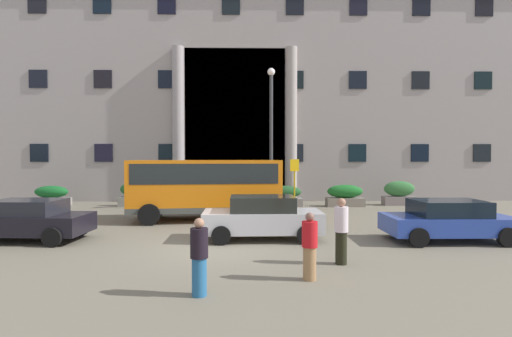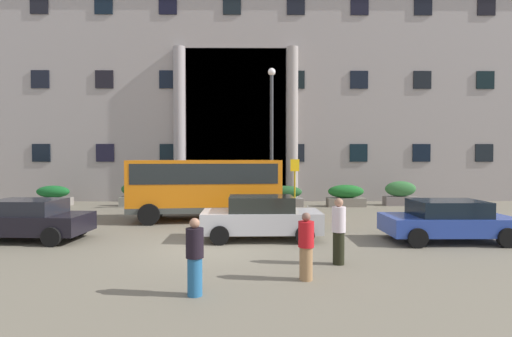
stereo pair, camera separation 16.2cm
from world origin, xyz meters
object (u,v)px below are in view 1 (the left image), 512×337
Objects in this scene: hedge_planter_west at (399,193)px; parked_hatchback_near at (448,220)px; hedge_planter_far_west at (51,196)px; parked_estate_mid at (28,220)px; pedestrian_man_red_shirt at (199,257)px; hedge_planter_entrance_left at (138,194)px; parked_coupe_end at (262,217)px; hedge_planter_far_east at (285,196)px; scooter_by_planter at (292,217)px; pedestrian_man_crossing at (341,231)px; pedestrian_woman_with_bag at (310,246)px; bus_stop_sign at (294,180)px; orange_minibus at (206,184)px; hedge_planter_east at (345,196)px; lamppost_plaza_centre at (271,128)px; motorcycle_far_end at (11,217)px.

parked_hatchback_near is at bearing -102.56° from hedge_planter_west.
parked_estate_mid is at bearing -67.17° from hedge_planter_far_west.
parked_estate_mid is at bearing 103.39° from pedestrian_man_red_shirt.
hedge_planter_entrance_left is 0.52× the size of parked_coupe_end.
hedge_planter_far_east is 7.21m from scooter_by_planter.
pedestrian_man_crossing is 1.12× the size of pedestrian_woman_with_bag.
hedge_planter_far_east is at bearing 115.66° from parked_hatchback_near.
bus_stop_sign reaches higher than hedge_planter_entrance_left.
hedge_planter_far_west is 0.49× the size of parked_hatchback_near.
orange_minibus is 9.44m from pedestrian_woman_with_bag.
parked_estate_mid reaches higher than scooter_by_planter.
pedestrian_man_crossing is (-6.48, -12.75, 0.19)m from hedge_planter_west.
orange_minibus is at bearing 169.20° from pedestrian_man_crossing.
pedestrian_man_red_shirt is (10.50, -15.02, 0.22)m from hedge_planter_far_west.
orange_minibus is 3.93× the size of pedestrian_man_crossing.
orange_minibus is at bearing -147.74° from hedge_planter_east.
lamppost_plaza_centre reaches higher than hedge_planter_entrance_left.
hedge_planter_far_east is 0.97× the size of scooter_by_planter.
lamppost_plaza_centre is at bearing 44.64° from parked_estate_mid.
hedge_planter_far_east is at bearing 44.34° from orange_minibus.
parked_coupe_end is 2.57× the size of pedestrian_man_red_shirt.
scooter_by_planter is at bearing 33.39° from pedestrian_man_red_shirt.
hedge_planter_far_east is 3.47m from hedge_planter_east.
lamppost_plaza_centre is (12.69, -2.10, 3.83)m from hedge_planter_far_west.
hedge_planter_west is (3.36, 0.54, 0.09)m from hedge_planter_east.
parked_estate_mid reaches higher than parked_hatchback_near.
hedge_planter_far_east is 0.97× the size of motorcycle_far_end.
lamppost_plaza_centre is at bearing 38.86° from orange_minibus.
pedestrian_woman_with_bag reaches higher than hedge_planter_far_east.
hedge_planter_far_west is at bearing -173.51° from pedestrian_man_crossing.
pedestrian_woman_with_bag is at bearing -22.96° from parked_estate_mid.
pedestrian_man_red_shirt is at bearing -106.11° from parked_coupe_end.
pedestrian_man_crossing is 1.68m from pedestrian_woman_with_bag.
bus_stop_sign is at bearing -48.51° from lamppost_plaza_centre.
motorcycle_far_end is (-11.46, -6.98, -0.11)m from hedge_planter_far_east.
bus_stop_sign is at bearing 139.72° from pedestrian_man_crossing.
lamppost_plaza_centre is (-0.20, 11.93, 3.62)m from pedestrian_woman_with_bag.
orange_minibus is 5.00m from parked_coupe_end.
bus_stop_sign reaches higher than pedestrian_man_crossing.
hedge_planter_west reaches higher than hedge_planter_far_west.
lamppost_plaza_centre reaches higher than hedge_planter_far_west.
parked_estate_mid is at bearing -148.32° from pedestrian_man_crossing.
parked_estate_mid is at bearing -147.22° from orange_minibus.
hedge_planter_entrance_left reaches higher than hedge_planter_west.
lamppost_plaza_centre is at bearing -14.40° from hedge_planter_entrance_left.
hedge_planter_far_west is 15.20m from scooter_by_planter.
hedge_planter_entrance_left is (-8.52, 0.22, 0.12)m from hedge_planter_far_east.
motorcycle_far_end is (-1.95, 2.33, -0.26)m from parked_estate_mid.
hedge_planter_entrance_left reaches higher than motorcycle_far_end.
orange_minibus is 4.64m from bus_stop_sign.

